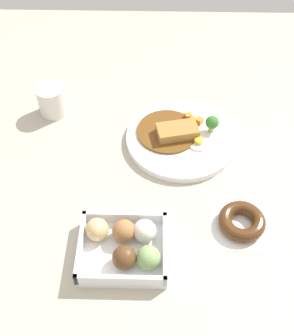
# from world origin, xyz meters

# --- Properties ---
(ground_plane) EXTENTS (1.60, 1.60, 0.00)m
(ground_plane) POSITION_xyz_m (0.00, 0.00, 0.00)
(ground_plane) COLOR #B2A893
(curry_plate) EXTENTS (0.27, 0.27, 0.06)m
(curry_plate) POSITION_xyz_m (-0.07, -0.16, 0.01)
(curry_plate) COLOR white
(curry_plate) RESTS_ON ground_plane
(donut_box) EXTENTS (0.17, 0.15, 0.06)m
(donut_box) POSITION_xyz_m (0.05, 0.16, 0.03)
(donut_box) COLOR white
(donut_box) RESTS_ON ground_plane
(chocolate_ring_donut) EXTENTS (0.14, 0.14, 0.03)m
(chocolate_ring_donut) POSITION_xyz_m (-0.19, 0.09, 0.01)
(chocolate_ring_donut) COLOR white
(chocolate_ring_donut) RESTS_ON ground_plane
(coffee_mug) EXTENTS (0.07, 0.07, 0.08)m
(coffee_mug) POSITION_xyz_m (0.27, -0.26, 0.04)
(coffee_mug) COLOR silver
(coffee_mug) RESTS_ON ground_plane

